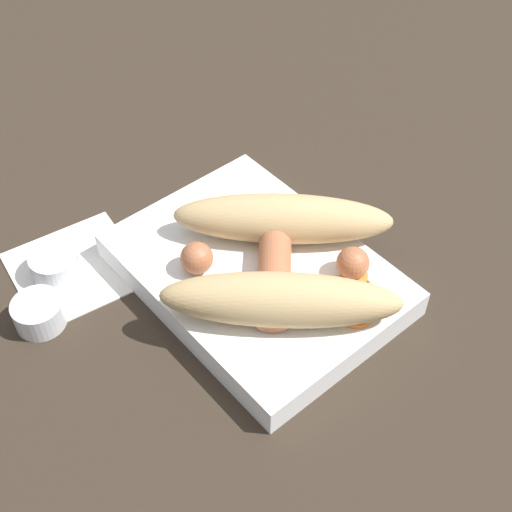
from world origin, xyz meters
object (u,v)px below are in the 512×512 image
object	(u,v)px
sausage	(275,261)
condiment_cup_far	(39,314)
food_tray	(256,274)
condiment_cup_near	(55,267)
bread_roll	(282,257)

from	to	relation	value
sausage	condiment_cup_far	distance (m)	0.21
food_tray	condiment_cup_near	xyz separation A→B (m)	(0.13, 0.13, -0.00)
bread_roll	condiment_cup_near	xyz separation A→B (m)	(0.15, 0.14, -0.04)
food_tray	bread_roll	xyz separation A→B (m)	(-0.02, -0.01, 0.04)
food_tray	condiment_cup_near	size ratio (longest dim) A/B	5.58
condiment_cup_near	condiment_cup_far	world-z (taller)	same
bread_roll	condiment_cup_near	bearing A→B (deg)	42.99
sausage	condiment_cup_far	bearing A→B (deg)	59.18
food_tray	sausage	bearing A→B (deg)	-161.03
food_tray	condiment_cup_near	distance (m)	0.18
bread_roll	condiment_cup_far	distance (m)	0.22
condiment_cup_far	sausage	bearing A→B (deg)	-120.82
food_tray	condiment_cup_near	world-z (taller)	food_tray
condiment_cup_far	condiment_cup_near	bearing A→B (deg)	-43.96
bread_roll	condiment_cup_far	world-z (taller)	bread_roll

